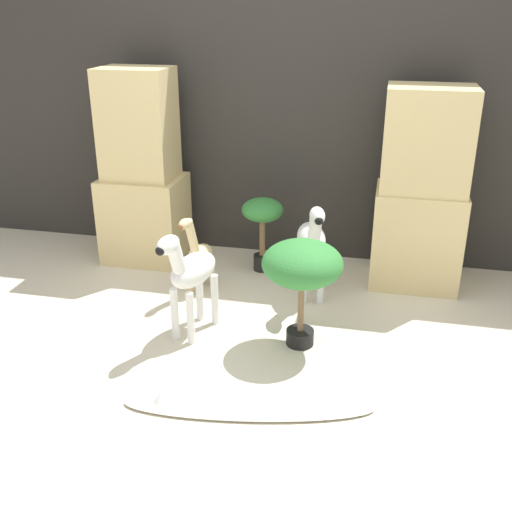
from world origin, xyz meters
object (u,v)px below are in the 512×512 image
object	(u,v)px
zebra_left	(190,272)
surfboard	(246,404)
potted_palm_back	(262,217)
giraffe_figurine	(198,254)
potted_palm_front	(302,267)
zebra_right	(312,240)

from	to	relation	value
zebra_left	surfboard	size ratio (longest dim) A/B	0.55
potted_palm_back	surfboard	distance (m)	1.70
giraffe_figurine	potted_palm_front	distance (m)	0.98
zebra_left	potted_palm_back	size ratio (longest dim) A/B	1.26
potted_palm_front	surfboard	world-z (taller)	potted_palm_front
zebra_right	zebra_left	size ratio (longest dim) A/B	1.00
zebra_right	potted_palm_back	distance (m)	0.54
zebra_left	surfboard	distance (m)	0.88
giraffe_figurine	zebra_left	bearing A→B (deg)	-76.50
giraffe_figurine	potted_palm_front	world-z (taller)	potted_palm_front
giraffe_figurine	surfboard	distance (m)	1.36
zebra_left	surfboard	bearing A→B (deg)	-52.65
giraffe_figurine	potted_palm_back	bearing A→B (deg)	51.43
potted_palm_front	surfboard	size ratio (longest dim) A/B	0.50
potted_palm_back	giraffe_figurine	bearing A→B (deg)	-128.57
potted_palm_front	potted_palm_back	distance (m)	1.07
giraffe_figurine	potted_palm_back	world-z (taller)	giraffe_figurine
zebra_left	potted_palm_back	distance (m)	1.02
zebra_right	potted_palm_back	xyz separation A→B (m)	(-0.41, 0.35, 0.01)
zebra_right	surfboard	world-z (taller)	zebra_right
potted_palm_back	surfboard	world-z (taller)	potted_palm_back
zebra_right	potted_palm_back	bearing A→B (deg)	139.16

